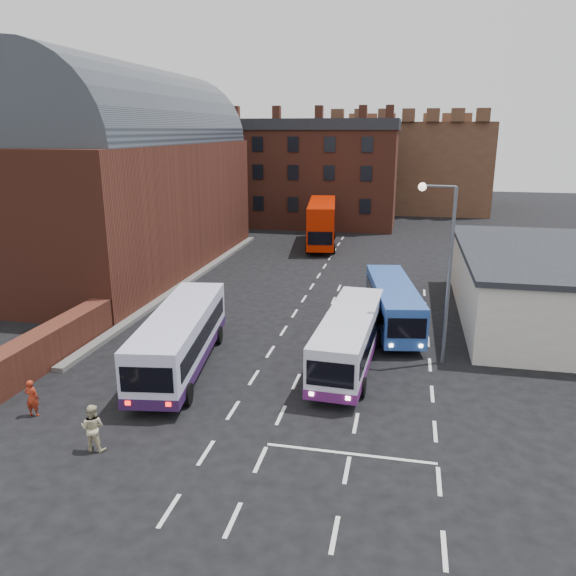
% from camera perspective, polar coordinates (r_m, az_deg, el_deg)
% --- Properties ---
extents(ground, '(180.00, 180.00, 0.00)m').
position_cam_1_polar(ground, '(24.17, -5.03, -11.40)').
color(ground, black).
extents(railway_station, '(12.00, 28.00, 16.00)m').
position_cam_1_polar(railway_station, '(47.10, -16.17, 11.06)').
color(railway_station, '#602B1E').
rests_on(railway_station, ground).
extents(forecourt_wall, '(1.20, 10.00, 1.80)m').
position_cam_1_polar(forecourt_wall, '(29.80, -23.10, -5.40)').
color(forecourt_wall, '#602B1E').
rests_on(forecourt_wall, ground).
extents(cream_building, '(10.40, 16.40, 4.25)m').
position_cam_1_polar(cream_building, '(36.64, 25.03, 0.27)').
color(cream_building, beige).
rests_on(cream_building, ground).
extents(brick_terrace, '(22.00, 10.00, 11.00)m').
position_cam_1_polar(brick_terrace, '(67.90, 1.39, 11.12)').
color(brick_terrace, brown).
rests_on(brick_terrace, ground).
extents(castle_keep, '(22.00, 22.00, 12.00)m').
position_cam_1_polar(castle_keep, '(86.66, 11.92, 12.14)').
color(castle_keep, brown).
rests_on(castle_keep, ground).
extents(bus_white_outbound, '(3.82, 10.61, 2.83)m').
position_cam_1_polar(bus_white_outbound, '(27.06, -10.87, -4.72)').
color(bus_white_outbound, silver).
rests_on(bus_white_outbound, ground).
extents(bus_white_inbound, '(2.82, 9.73, 2.62)m').
position_cam_1_polar(bus_white_inbound, '(27.00, 6.23, -4.85)').
color(bus_white_inbound, silver).
rests_on(bus_white_inbound, ground).
extents(bus_blue, '(3.74, 9.69, 2.58)m').
position_cam_1_polar(bus_blue, '(32.65, 10.62, -1.40)').
color(bus_blue, '#2951A4').
rests_on(bus_blue, ground).
extents(bus_red_double, '(3.81, 11.08, 4.34)m').
position_cam_1_polar(bus_red_double, '(55.00, 3.45, 6.64)').
color(bus_red_double, '#BC1900').
rests_on(bus_red_double, ground).
extents(street_lamp, '(1.76, 0.45, 8.69)m').
position_cam_1_polar(street_lamp, '(27.23, 15.56, 2.95)').
color(street_lamp, slate).
rests_on(street_lamp, ground).
extents(pedestrian_red, '(0.59, 0.41, 1.54)m').
position_cam_1_polar(pedestrian_red, '(24.83, -24.57, -10.12)').
color(pedestrian_red, '#A12A14').
rests_on(pedestrian_red, ground).
extents(pedestrian_beige, '(0.88, 0.71, 1.75)m').
position_cam_1_polar(pedestrian_beige, '(21.56, -19.23, -13.25)').
color(pedestrian_beige, beige).
rests_on(pedestrian_beige, ground).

